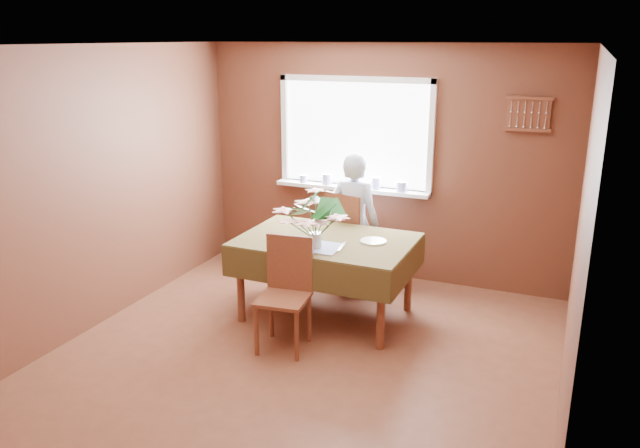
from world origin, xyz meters
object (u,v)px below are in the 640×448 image
at_px(dining_table, 326,248).
at_px(chair_near, 286,288).
at_px(seated_woman, 354,222).
at_px(chair_far, 349,236).
at_px(flower_bouquet, 315,214).

height_order(dining_table, chair_near, chair_near).
bearing_deg(dining_table, seated_woman, 90.00).
distance_m(chair_far, flower_bouquet, 1.17).
bearing_deg(dining_table, chair_near, -97.69).
bearing_deg(flower_bouquet, chair_far, 93.68).
relative_size(chair_near, seated_woman, 0.65).
height_order(chair_far, chair_near, chair_far).
bearing_deg(chair_far, chair_near, 107.48).
xyz_separation_m(chair_far, flower_bouquet, (0.07, -1.04, 0.52)).
xyz_separation_m(dining_table, flower_bouquet, (0.01, -0.27, 0.40)).
distance_m(chair_near, flower_bouquet, 0.69).
relative_size(dining_table, seated_woman, 1.10).
height_order(chair_far, seated_woman, seated_woman).
bearing_deg(chair_far, dining_table, 113.32).
distance_m(dining_table, chair_near, 0.68).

